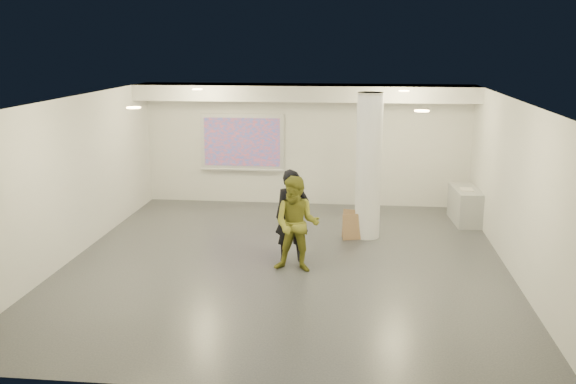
# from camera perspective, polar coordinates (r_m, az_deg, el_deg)

# --- Properties ---
(floor) EXTENTS (8.00, 9.00, 0.01)m
(floor) POSITION_cam_1_polar(r_m,az_deg,el_deg) (11.90, -0.21, -6.31)
(floor) COLOR #34373C
(floor) RESTS_ON ground
(ceiling) EXTENTS (8.00, 9.00, 0.01)m
(ceiling) POSITION_cam_1_polar(r_m,az_deg,el_deg) (11.26, -0.23, 8.24)
(ceiling) COLOR white
(ceiling) RESTS_ON floor
(wall_back) EXTENTS (8.00, 0.01, 3.00)m
(wall_back) POSITION_cam_1_polar(r_m,az_deg,el_deg) (15.89, 1.63, 4.23)
(wall_back) COLOR silver
(wall_back) RESTS_ON floor
(wall_front) EXTENTS (8.00, 0.01, 3.00)m
(wall_front) POSITION_cam_1_polar(r_m,az_deg,el_deg) (7.20, -4.32, -6.92)
(wall_front) COLOR silver
(wall_front) RESTS_ON floor
(wall_left) EXTENTS (0.01, 9.00, 3.00)m
(wall_left) POSITION_cam_1_polar(r_m,az_deg,el_deg) (12.58, -18.65, 1.15)
(wall_left) COLOR silver
(wall_left) RESTS_ON floor
(wall_right) EXTENTS (0.01, 9.00, 3.00)m
(wall_right) POSITION_cam_1_polar(r_m,az_deg,el_deg) (11.74, 19.58, 0.26)
(wall_right) COLOR silver
(wall_right) RESTS_ON floor
(soffit_band) EXTENTS (8.00, 1.10, 0.36)m
(soffit_band) POSITION_cam_1_polar(r_m,az_deg,el_deg) (15.19, 1.49, 8.83)
(soffit_band) COLOR silver
(soffit_band) RESTS_ON ceiling
(downlight_nw) EXTENTS (0.22, 0.22, 0.02)m
(downlight_nw) POSITION_cam_1_polar(r_m,az_deg,el_deg) (14.12, -8.07, 9.03)
(downlight_nw) COLOR #EFC27C
(downlight_nw) RESTS_ON ceiling
(downlight_ne) EXTENTS (0.22, 0.22, 0.02)m
(downlight_ne) POSITION_cam_1_polar(r_m,az_deg,el_deg) (13.71, 10.28, 8.83)
(downlight_ne) COLOR #EFC27C
(downlight_ne) RESTS_ON ceiling
(downlight_sw) EXTENTS (0.22, 0.22, 0.02)m
(downlight_sw) POSITION_cam_1_polar(r_m,az_deg,el_deg) (10.30, -13.56, 7.30)
(downlight_sw) COLOR #EFC27C
(downlight_sw) RESTS_ON ceiling
(downlight_se) EXTENTS (0.22, 0.22, 0.02)m
(downlight_se) POSITION_cam_1_polar(r_m,az_deg,el_deg) (9.74, 11.81, 7.07)
(downlight_se) COLOR #EFC27C
(downlight_se) RESTS_ON ceiling
(column) EXTENTS (0.52, 0.52, 3.00)m
(column) POSITION_cam_1_polar(r_m,az_deg,el_deg) (13.18, 7.17, 2.27)
(column) COLOR white
(column) RESTS_ON floor
(projection_screen) EXTENTS (2.10, 0.13, 1.42)m
(projection_screen) POSITION_cam_1_polar(r_m,az_deg,el_deg) (16.05, -4.10, 4.39)
(projection_screen) COLOR silver
(projection_screen) RESTS_ON wall_back
(credenza) EXTENTS (0.64, 1.36, 0.77)m
(credenza) POSITION_cam_1_polar(r_m,az_deg,el_deg) (14.98, 15.51, -1.16)
(credenza) COLOR #9B9EA0
(credenza) RESTS_ON floor
(papers_stack) EXTENTS (0.28, 0.36, 0.02)m
(papers_stack) POSITION_cam_1_polar(r_m,az_deg,el_deg) (14.77, 15.59, 0.23)
(papers_stack) COLOR silver
(papers_stack) RESTS_ON credenza
(cardboard_back) EXTENTS (0.50, 0.23, 0.53)m
(cardboard_back) POSITION_cam_1_polar(r_m,az_deg,el_deg) (13.26, 5.91, -3.11)
(cardboard_back) COLOR #916D48
(cardboard_back) RESTS_ON floor
(cardboard_front) EXTENTS (0.56, 0.28, 0.59)m
(cardboard_front) POSITION_cam_1_polar(r_m,az_deg,el_deg) (13.36, 6.02, -2.86)
(cardboard_front) COLOR #916D48
(cardboard_front) RESTS_ON floor
(woman) EXTENTS (0.70, 0.54, 1.71)m
(woman) POSITION_cam_1_polar(r_m,az_deg,el_deg) (11.78, 0.37, -2.15)
(woman) COLOR black
(woman) RESTS_ON floor
(man) EXTENTS (0.89, 0.73, 1.71)m
(man) POSITION_cam_1_polar(r_m,az_deg,el_deg) (11.25, 0.78, -2.89)
(man) COLOR olive
(man) RESTS_ON floor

